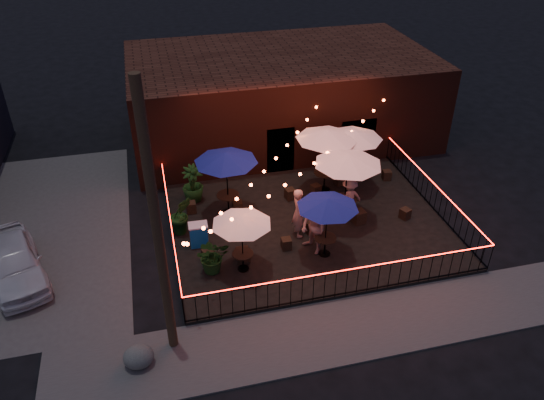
{
  "coord_description": "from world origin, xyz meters",
  "views": [
    {
      "loc": [
        -5.19,
        -13.37,
        11.68
      ],
      "look_at": [
        -1.32,
        2.24,
        1.23
      ],
      "focal_mm": 35.0,
      "sensor_mm": 36.0,
      "label": 1
    }
  ],
  "objects": [
    {
      "name": "potted_shrub_c",
      "position": [
        -3.93,
        4.63,
        0.9
      ],
      "size": [
        0.97,
        0.97,
        1.5
      ],
      "primitive_type": "imported",
      "rotation": [
        0.0,
        0.0,
        0.17
      ],
      "color": "#1A3D14",
      "rests_on": "patio"
    },
    {
      "name": "bistro_chair_0",
      "position": [
        -3.91,
        0.74,
        0.36
      ],
      "size": [
        0.45,
        0.45,
        0.41
      ],
      "primitive_type": "cube",
      "rotation": [
        0.0,
        0.0,
        0.36
      ],
      "color": "black",
      "rests_on": "patio"
    },
    {
      "name": "ground",
      "position": [
        0.0,
        0.0,
        0.0
      ],
      "size": [
        110.0,
        110.0,
        0.0
      ],
      "primitive_type": "plane",
      "color": "black",
      "rests_on": "ground"
    },
    {
      "name": "cooler",
      "position": [
        -4.1,
        1.66,
        0.59
      ],
      "size": [
        0.68,
        0.5,
        0.87
      ],
      "rotation": [
        0.0,
        0.0,
        -0.04
      ],
      "color": "blue",
      "rests_on": "patio"
    },
    {
      "name": "potted_shrub_b",
      "position": [
        -4.6,
        2.57,
        0.91
      ],
      "size": [
        0.92,
        0.78,
        1.53
      ],
      "primitive_type": "imported",
      "rotation": [
        0.0,
        0.0,
        0.13
      ],
      "color": "#1C3E11",
      "rests_on": "patio"
    },
    {
      "name": "patron_b",
      "position": [
        -0.33,
        0.38,
        1.13
      ],
      "size": [
        1.04,
        1.16,
        1.97
      ],
      "primitive_type": "imported",
      "rotation": [
        0.0,
        0.0,
        -1.19
      ],
      "color": "#D4B191",
      "rests_on": "patio"
    },
    {
      "name": "bistro_chair_7",
      "position": [
        0.92,
        3.89,
        0.35
      ],
      "size": [
        0.44,
        0.44,
        0.41
      ],
      "primitive_type": "cube",
      "rotation": [
        0.0,
        0.0,
        3.45
      ],
      "color": "black",
      "rests_on": "patio"
    },
    {
      "name": "patron_a",
      "position": [
        -0.55,
        1.42,
        1.1
      ],
      "size": [
        0.49,
        0.71,
        1.9
      ],
      "primitive_type": "imported",
      "rotation": [
        0.0,
        0.0,
        1.62
      ],
      "color": "#D9AD8E",
      "rests_on": "patio"
    },
    {
      "name": "bistro_chair_1",
      "position": [
        -2.78,
        0.42,
        0.39
      ],
      "size": [
        0.42,
        0.42,
        0.49
      ],
      "primitive_type": "cube",
      "rotation": [
        0.0,
        0.0,
        3.16
      ],
      "color": "black",
      "rests_on": "patio"
    },
    {
      "name": "bistro_chair_10",
      "position": [
        2.12,
        4.36,
        0.36
      ],
      "size": [
        0.42,
        0.42,
        0.41
      ],
      "primitive_type": "cube",
      "rotation": [
        0.0,
        0.0,
        0.23
      ],
      "color": "black",
      "rests_on": "patio"
    },
    {
      "name": "bistro_chair_11",
      "position": [
        4.19,
        4.27,
        0.35
      ],
      "size": [
        0.39,
        0.39,
        0.41
      ],
      "primitive_type": "cube",
      "rotation": [
        0.0,
        0.0,
        2.99
      ],
      "color": "black",
      "rests_on": "patio"
    },
    {
      "name": "patron_c",
      "position": [
        1.63,
        2.13,
        0.94
      ],
      "size": [
        1.09,
        0.71,
        1.59
      ],
      "primitive_type": "imported",
      "rotation": [
        0.0,
        0.0,
        3.26
      ],
      "color": "tan",
      "rests_on": "patio"
    },
    {
      "name": "bistro_chair_3",
      "position": [
        -2.39,
        3.44,
        0.36
      ],
      "size": [
        0.38,
        0.38,
        0.43
      ],
      "primitive_type": "cube",
      "rotation": [
        0.0,
        0.0,
        3.09
      ],
      "color": "black",
      "rests_on": "patio"
    },
    {
      "name": "bistro_chair_8",
      "position": [
        1.86,
        1.59,
        0.4
      ],
      "size": [
        0.49,
        0.49,
        0.5
      ],
      "primitive_type": "cube",
      "rotation": [
        0.0,
        0.0,
        0.16
      ],
      "color": "black",
      "rests_on": "patio"
    },
    {
      "name": "festoon_lights",
      "position": [
        -1.01,
        1.7,
        2.52
      ],
      "size": [
        10.02,
        8.72,
        1.32
      ],
      "color": "#FF5124",
      "rests_on": "ground"
    },
    {
      "name": "cafe_table_2",
      "position": [
        0.02,
        0.1,
        2.23
      ],
      "size": [
        2.48,
        2.48,
        2.27
      ],
      "rotation": [
        0.0,
        0.0,
        0.23
      ],
      "color": "black",
      "rests_on": "patio"
    },
    {
      "name": "cafe_table_0",
      "position": [
        -2.86,
        -0.01,
        2.11
      ],
      "size": [
        2.26,
        2.26,
        2.14
      ],
      "rotation": [
        0.0,
        0.0,
        0.18
      ],
      "color": "black",
      "rests_on": "patio"
    },
    {
      "name": "fence_left",
      "position": [
        -5.0,
        2.0,
        0.66
      ],
      "size": [
        0.04,
        8.0,
        1.04
      ],
      "rotation": [
        0.0,
        0.0,
        1.57
      ],
      "color": "black",
      "rests_on": "patio"
    },
    {
      "name": "cafe_table_1",
      "position": [
        -2.75,
        3.42,
        2.52
      ],
      "size": [
        3.0,
        3.0,
        2.6
      ],
      "rotation": [
        0.0,
        0.0,
        -0.33
      ],
      "color": "black",
      "rests_on": "patio"
    },
    {
      "name": "fence_right",
      "position": [
        5.0,
        2.0,
        0.66
      ],
      "size": [
        0.04,
        8.0,
        1.04
      ],
      "rotation": [
        0.0,
        0.0,
        1.57
      ],
      "color": "black",
      "rests_on": "patio"
    },
    {
      "name": "cafe_table_4",
      "position": [
        1.42,
        2.02,
        2.63
      ],
      "size": [
        2.53,
        2.53,
        2.72
      ],
      "rotation": [
        0.0,
        0.0,
        0.03
      ],
      "color": "black",
      "rests_on": "patio"
    },
    {
      "name": "bistro_chair_6",
      "position": [
        -0.19,
        3.79,
        0.37
      ],
      "size": [
        0.43,
        0.43,
        0.43
      ],
      "primitive_type": "cube",
      "rotation": [
        0.0,
        0.0,
        0.19
      ],
      "color": "black",
      "rests_on": "patio"
    },
    {
      "name": "boulder",
      "position": [
        -6.36,
        -3.11,
        0.34
      ],
      "size": [
        0.94,
        0.83,
        0.67
      ],
      "primitive_type": "ellipsoid",
      "rotation": [
        0.0,
        0.0,
        -0.11
      ],
      "color": "#4B4C47",
      "rests_on": "ground"
    },
    {
      "name": "utility_pole",
      "position": [
        -5.4,
        -2.6,
        4.0
      ],
      "size": [
        0.26,
        0.26,
        8.0
      ],
      "primitive_type": "cylinder",
      "color": "#392917",
      "rests_on": "ground"
    },
    {
      "name": "bistro_chair_2",
      "position": [
        -4.14,
        3.79,
        0.37
      ],
      "size": [
        0.37,
        0.37,
        0.43
      ],
      "primitive_type": "cube",
      "rotation": [
        0.0,
        0.0,
        -0.0
      ],
      "color": "black",
      "rests_on": "patio"
    },
    {
      "name": "bistro_chair_9",
      "position": [
        3.67,
        1.43,
        0.35
      ],
      "size": [
        0.45,
        0.45,
        0.4
      ],
      "primitive_type": "cube",
      "rotation": [
        0.0,
        0.0,
        3.57
      ],
      "color": "black",
      "rests_on": "patio"
    },
    {
      "name": "bistro_chair_4",
      "position": [
        -1.18,
        0.73,
        0.35
      ],
      "size": [
        0.35,
        0.35,
        0.4
      ],
      "primitive_type": "cube",
      "rotation": [
        0.0,
        0.0,
        -0.03
      ],
      "color": "black",
      "rests_on": "patio"
    },
    {
      "name": "car_white",
      "position": [
        -10.1,
        1.52,
        0.68
      ],
      "size": [
        2.77,
        4.29,
        1.36
      ],
      "primitive_type": "imported",
      "rotation": [
        0.0,
        0.0,
        0.32
      ],
      "color": "silver",
      "rests_on": "ground"
    },
    {
      "name": "brick_building",
      "position": [
        1.0,
        9.99,
        2.0
      ],
      "size": [
        14.0,
        8.0,
        4.0
      ],
      "color": "#38180F",
      "rests_on": "ground"
    },
    {
      "name": "bistro_chair_5",
      "position": [
        -0.05,
        1.37,
        0.4
      ],
      "size": [
        0.55,
        0.55,
        0.5
      ],
      "primitive_type": "cube",
      "rotation": [
        0.0,
        0.0,
        3.53
      ],
      "color": "black",
      "rests_on": "patio"
    },
    {
      "name": "cafe_table_5",
      "position": [
        2.47,
        4.16,
        2.48
      ],
      "size": [
        2.96,
        2.96,
        2.56
      ],
      "rotation": [
        0.0,
        0.0,
        -0.34
      ],
      "color": "black",
      "rests_on": "patio"
    },
    {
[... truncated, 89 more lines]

